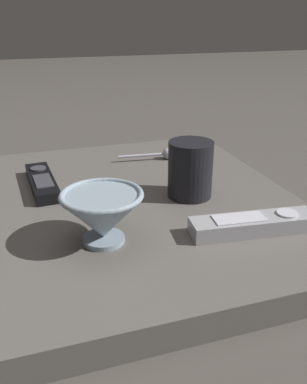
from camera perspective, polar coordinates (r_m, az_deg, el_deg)
The scene contains 7 objects.
ground_plane at distance 0.78m, azimuth -2.55°, elevation -3.75°, with size 6.00×6.00×0.00m, color #47423D.
table at distance 0.77m, azimuth -2.58°, elevation -2.29°, with size 0.66×0.57×0.04m.
cereal_bowl at distance 0.60m, azimuth -7.05°, elevation -3.16°, with size 0.12×0.12×0.08m.
coffee_mug at distance 0.75m, azimuth 5.10°, elevation 3.13°, with size 0.08×0.08×0.10m.
teaspoon at distance 0.95m, azimuth 1.34°, elevation 5.28°, with size 0.03×0.13×0.03m.
tv_remote_near at distance 0.83m, azimuth -15.13°, elevation 1.33°, with size 0.18×0.06×0.02m.
tv_remote_far at distance 0.66m, azimuth 13.67°, elevation -4.34°, with size 0.07×0.20×0.03m.
Camera 1 is at (0.67, -0.18, 0.36)m, focal length 38.63 mm.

